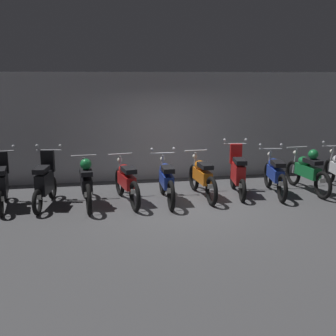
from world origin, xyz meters
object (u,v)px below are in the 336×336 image
Objects in this scene: motorbike_slot_8 at (307,171)px; motorbike_slot_6 at (238,173)px; motorbike_slot_3 at (126,181)px; motorbike_slot_5 at (202,177)px; motorbike_slot_2 at (86,182)px; motorbike_slot_7 at (275,174)px; motorbike_slot_4 at (166,180)px; motorbike_slot_1 at (45,182)px; motorbike_slot_0 at (2,184)px.

motorbike_slot_6 is at bearing 177.65° from motorbike_slot_8.
motorbike_slot_5 is (1.77, 0.11, 0.00)m from motorbike_slot_3.
motorbike_slot_2 is 4.42m from motorbike_slot_7.
motorbike_slot_6 is (1.77, 0.24, 0.04)m from motorbike_slot_4.
motorbike_slot_0 is at bearing 178.29° from motorbike_slot_1.
motorbike_slot_3 is 1.77m from motorbike_slot_5.
motorbike_slot_5 is at bearing 0.39° from motorbike_slot_1.
motorbike_slot_3 is at bearing 175.16° from motorbike_slot_4.
motorbike_slot_1 is 1.00× the size of motorbike_slot_6.
motorbike_slot_7 is at bearing 1.11° from motorbike_slot_2.
motorbike_slot_2 is at bearing -176.04° from motorbike_slot_3.
motorbike_slot_7 is at bearing -0.67° from motorbike_slot_1.
motorbike_slot_3 and motorbike_slot_5 have the same top height.
motorbike_slot_2 is 1.17× the size of motorbike_slot_6.
motorbike_slot_2 reaches higher than motorbike_slot_5.
motorbike_slot_0 reaches higher than motorbike_slot_3.
motorbike_slot_6 is (2.66, 0.17, 0.04)m from motorbike_slot_3.
motorbike_slot_5 is at bearing -176.36° from motorbike_slot_6.
motorbike_slot_5 is 1.01× the size of motorbike_slot_7.
motorbike_slot_0 is 0.87× the size of motorbike_slot_7.
motorbike_slot_2 is 0.88m from motorbike_slot_3.
motorbike_slot_6 reaches higher than motorbike_slot_2.
motorbike_slot_2 is at bearing -176.31° from motorbike_slot_6.
motorbike_slot_7 is at bearing -175.40° from motorbike_slot_8.
motorbike_slot_0 is at bearing -179.42° from motorbike_slot_6.
motorbike_slot_8 reaches higher than motorbike_slot_5.
motorbike_slot_2 is (0.87, -0.15, -0.00)m from motorbike_slot_1.
motorbike_slot_0 is 0.86× the size of motorbike_slot_4.
motorbike_slot_5 is 1.17× the size of motorbike_slot_6.
motorbike_slot_2 is at bearing -9.57° from motorbike_slot_1.
motorbike_slot_7 is at bearing -9.21° from motorbike_slot_6.
motorbike_slot_3 is at bearing -178.77° from motorbike_slot_8.
motorbike_slot_7 is (4.42, 0.09, -0.03)m from motorbike_slot_2.
motorbike_slot_3 is at bearing -176.40° from motorbike_slot_6.
motorbike_slot_6 is at bearing 3.69° from motorbike_slot_2.
motorbike_slot_5 is (2.65, 0.17, -0.04)m from motorbike_slot_2.
motorbike_slot_2 reaches higher than motorbike_slot_3.
motorbike_slot_1 is 4.41m from motorbike_slot_6.
motorbike_slot_0 is 4.42m from motorbike_slot_5.
motorbike_slot_0 is 0.86× the size of motorbike_slot_8.
motorbike_slot_1 is 0.89m from motorbike_slot_2.
motorbike_slot_8 is (1.76, -0.07, -0.00)m from motorbike_slot_6.
motorbike_slot_6 is (3.54, 0.23, 0.00)m from motorbike_slot_2.
motorbike_slot_6 is (4.41, 0.08, 0.00)m from motorbike_slot_1.
motorbike_slot_4 is at bearing -172.20° from motorbike_slot_6.
motorbike_slot_2 is 1.01× the size of motorbike_slot_7.
motorbike_slot_4 is at bearing -168.08° from motorbike_slot_5.
motorbike_slot_8 is (6.17, 0.01, -0.00)m from motorbike_slot_1.
motorbike_slot_3 is at bearing -2.45° from motorbike_slot_0.
motorbike_slot_0 and motorbike_slot_6 have the same top height.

